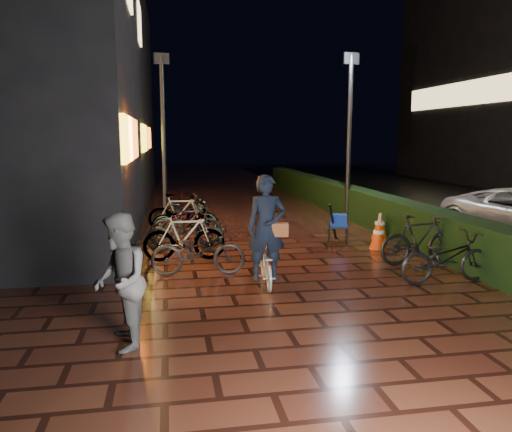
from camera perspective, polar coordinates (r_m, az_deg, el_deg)
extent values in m
plane|color=#381911|center=(9.38, 7.07, -7.38)|extent=(80.00, 80.00, 0.00)
cube|color=black|center=(17.77, 9.74, 1.97)|extent=(0.70, 20.00, 1.00)
imported|color=#58595B|center=(6.46, -15.28, -7.24)|extent=(0.75, 0.91, 1.73)
cube|color=yellow|center=(10.13, -14.53, 8.52)|extent=(0.08, 2.00, 0.90)
cube|color=orange|center=(11.62, -13.96, 8.56)|extent=(0.08, 3.00, 0.90)
cube|color=yellow|center=(17.61, -12.66, 8.67)|extent=(0.08, 2.80, 0.90)
cube|color=orange|center=(22.61, -12.10, 8.71)|extent=(0.08, 2.20, 0.90)
cube|color=#FFD88C|center=(17.48, -13.17, 20.54)|extent=(0.06, 1.20, 1.20)
cube|color=#FFD88C|center=(31.20, 21.72, 12.73)|extent=(0.06, 10.00, 1.30)
cylinder|color=black|center=(16.05, 10.59, 8.57)|extent=(0.15, 0.15, 5.11)
cube|color=black|center=(16.23, 10.85, 17.28)|extent=(0.50, 0.13, 0.34)
cylinder|color=black|center=(17.44, -10.52, 8.93)|extent=(0.16, 0.16, 5.32)
cube|color=black|center=(17.63, -10.77, 17.26)|extent=(0.52, 0.14, 0.36)
imported|color=silver|center=(9.01, 1.10, -5.59)|extent=(0.58, 1.42, 0.73)
imported|color=black|center=(8.76, 1.20, -1.36)|extent=(0.71, 0.49, 1.86)
cube|color=brown|center=(8.77, 2.62, -1.58)|extent=(0.33, 0.16, 0.24)
cone|color=#D7400B|center=(12.23, 13.83, -2.10)|extent=(0.42, 0.42, 0.67)
cone|color=#DF5F0B|center=(13.45, 13.95, -1.11)|extent=(0.42, 0.42, 0.67)
cube|color=#E2560B|center=(12.29, 13.78, -3.58)|extent=(0.48, 0.48, 0.03)
cube|color=orange|center=(13.51, 13.90, -2.45)|extent=(0.48, 0.48, 0.03)
cube|color=red|center=(12.79, 13.95, -0.27)|extent=(0.67, 1.33, 0.07)
cube|color=black|center=(12.76, 9.37, -1.22)|extent=(0.64, 0.57, 0.04)
cylinder|color=black|center=(12.61, 8.42, -2.29)|extent=(0.04, 0.04, 0.38)
cylinder|color=black|center=(12.65, 10.40, -2.30)|extent=(0.04, 0.04, 0.38)
cylinder|color=black|center=(12.96, 8.32, -1.98)|extent=(0.04, 0.04, 0.38)
cylinder|color=black|center=(13.00, 10.24, -2.00)|extent=(0.04, 0.04, 0.38)
cube|color=#0D30B2|center=(12.74, 9.39, -0.47)|extent=(0.47, 0.43, 0.30)
cylinder|color=black|center=(12.58, 8.77, -0.67)|extent=(0.35, 0.33, 0.96)
imported|color=black|center=(14.27, -8.76, 0.40)|extent=(1.80, 0.68, 1.05)
imported|color=black|center=(12.30, -8.03, -0.96)|extent=(1.78, 0.58, 1.05)
imported|color=black|center=(14.98, -8.73, 0.60)|extent=(1.86, 0.81, 0.95)
imported|color=black|center=(13.57, -8.11, -0.26)|extent=(1.88, 0.89, 0.95)
imported|color=black|center=(9.65, -6.63, -4.00)|extent=(1.84, 0.72, 0.95)
imported|color=black|center=(11.59, -8.10, -1.83)|extent=(1.88, 0.90, 0.95)
imported|color=black|center=(10.80, -8.20, -2.35)|extent=(1.76, 0.54, 1.05)
imported|color=black|center=(9.71, 20.92, -4.46)|extent=(1.84, 0.74, 0.95)
imported|color=black|center=(10.93, 18.20, -2.58)|extent=(1.77, 0.58, 1.05)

